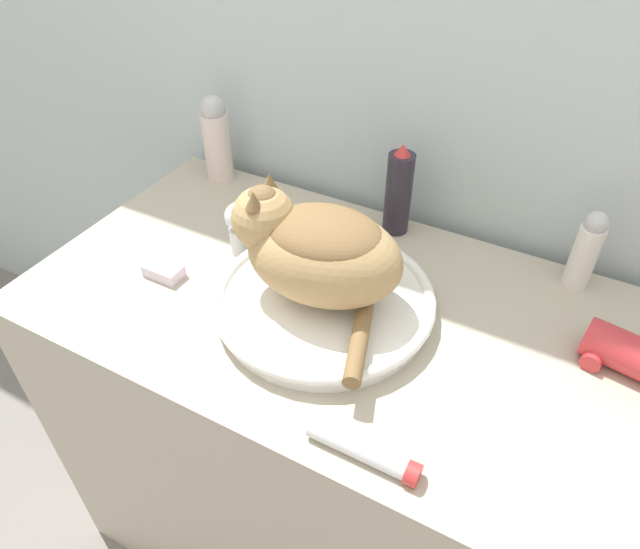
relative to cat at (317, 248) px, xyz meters
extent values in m
cube|color=silver|center=(0.04, 0.39, 0.21)|extent=(8.00, 0.05, 2.40)
cube|color=#B2A893|center=(0.04, 0.03, -0.56)|extent=(1.16, 0.61, 0.86)
cylinder|color=white|center=(0.01, 0.00, -0.12)|extent=(0.37, 0.37, 0.03)
torus|color=white|center=(0.01, 0.00, -0.10)|extent=(0.39, 0.39, 0.02)
ellipsoid|color=tan|center=(0.01, 0.00, -0.01)|extent=(0.28, 0.21, 0.16)
ellipsoid|color=brown|center=(0.01, 0.00, 0.03)|extent=(0.21, 0.17, 0.07)
sphere|color=tan|center=(-0.09, -0.01, 0.03)|extent=(0.11, 0.11, 0.11)
sphere|color=brown|center=(-0.09, -0.01, 0.06)|extent=(0.06, 0.06, 0.06)
cone|color=brown|center=(-0.10, 0.02, 0.09)|extent=(0.03, 0.03, 0.03)
cone|color=brown|center=(-0.09, -0.04, 0.09)|extent=(0.03, 0.03, 0.03)
cylinder|color=brown|center=(0.11, -0.07, -0.08)|extent=(0.09, 0.20, 0.03)
cylinder|color=silver|center=(-0.21, 0.08, -0.11)|extent=(0.04, 0.04, 0.05)
cylinder|color=silver|center=(-0.16, 0.06, -0.05)|extent=(0.12, 0.06, 0.08)
sphere|color=silver|center=(-0.21, 0.08, -0.05)|extent=(0.06, 0.06, 0.06)
cylinder|color=white|center=(0.39, 0.29, -0.07)|extent=(0.05, 0.05, 0.13)
sphere|color=#B7B7BC|center=(0.39, 0.29, 0.00)|extent=(0.04, 0.04, 0.04)
cylinder|color=#28232D|center=(0.03, 0.29, -0.05)|extent=(0.05, 0.05, 0.17)
cone|color=red|center=(0.03, 0.29, 0.05)|extent=(0.03, 0.03, 0.02)
cylinder|color=silver|center=(-0.42, 0.29, -0.06)|extent=(0.06, 0.06, 0.16)
sphere|color=#B7B7BC|center=(-0.42, 0.29, 0.04)|extent=(0.06, 0.06, 0.06)
cylinder|color=silver|center=(0.19, -0.23, -0.12)|extent=(0.14, 0.03, 0.03)
cylinder|color=red|center=(0.27, -0.23, -0.12)|extent=(0.02, 0.03, 0.03)
cylinder|color=#C63338|center=(0.51, 0.11, -0.10)|extent=(0.18, 0.09, 0.06)
cylinder|color=#C63338|center=(0.45, 0.12, -0.12)|extent=(0.05, 0.09, 0.03)
cube|color=silver|center=(-0.30, -0.06, -0.12)|extent=(0.07, 0.04, 0.02)
camera|label=1|loc=(0.35, -0.64, 0.56)|focal=32.00mm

